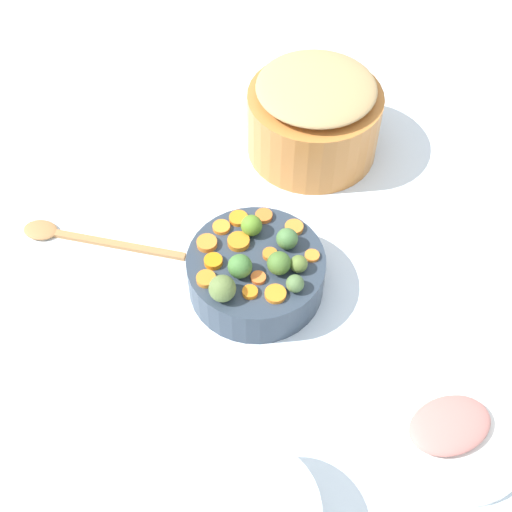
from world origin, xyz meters
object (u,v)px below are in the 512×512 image
(ham_plate, at_px, (452,425))
(serving_bowl_carrots, at_px, (256,273))
(wooden_spoon, at_px, (74,236))
(metal_pot, at_px, (313,123))

(ham_plate, bearing_deg, serving_bowl_carrots, -55.83)
(ham_plate, bearing_deg, wooden_spoon, -44.79)
(serving_bowl_carrots, bearing_deg, ham_plate, 124.17)
(wooden_spoon, bearing_deg, serving_bowl_carrots, 147.59)
(serving_bowl_carrots, height_order, ham_plate, serving_bowl_carrots)
(metal_pot, relative_size, wooden_spoon, 0.90)
(serving_bowl_carrots, height_order, metal_pot, metal_pot)
(serving_bowl_carrots, distance_m, wooden_spoon, 0.35)
(serving_bowl_carrots, xyz_separation_m, wooden_spoon, (0.29, -0.18, -0.03))
(metal_pot, xyz_separation_m, ham_plate, (-0.02, 0.62, -0.06))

